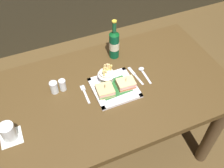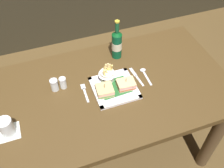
# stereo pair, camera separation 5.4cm
# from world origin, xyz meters

# --- Properties ---
(ground_plane) EXTENTS (6.00, 6.00, 0.00)m
(ground_plane) POSITION_xyz_m (0.00, 0.00, 0.00)
(ground_plane) COLOR brown
(dining_table) EXTENTS (1.37, 0.76, 0.73)m
(dining_table) POSITION_xyz_m (0.00, 0.00, 0.59)
(dining_table) COLOR #4C361A
(dining_table) RESTS_ON ground_plane
(square_plate) EXTENTS (0.24, 0.24, 0.02)m
(square_plate) POSITION_xyz_m (0.02, -0.01, 0.73)
(square_plate) COLOR white
(square_plate) RESTS_ON dining_table
(sandwich_half_left) EXTENTS (0.10, 0.09, 0.07)m
(sandwich_half_left) POSITION_xyz_m (-0.04, -0.02, 0.76)
(sandwich_half_left) COLOR tan
(sandwich_half_left) RESTS_ON square_plate
(sandwich_half_right) EXTENTS (0.10, 0.08, 0.07)m
(sandwich_half_right) POSITION_xyz_m (0.09, -0.02, 0.76)
(sandwich_half_right) COLOR #DDB88D
(sandwich_half_right) RESTS_ON square_plate
(fries_cup) EXTENTS (0.10, 0.10, 0.11)m
(fries_cup) POSITION_xyz_m (0.01, 0.06, 0.78)
(fries_cup) COLOR white
(fries_cup) RESTS_ON square_plate
(beer_bottle) EXTENTS (0.06, 0.06, 0.26)m
(beer_bottle) POSITION_xyz_m (0.13, 0.24, 0.82)
(beer_bottle) COLOR #0A4B2B
(beer_bottle) RESTS_ON dining_table
(drink_coaster) EXTENTS (0.10, 0.10, 0.00)m
(drink_coaster) POSITION_xyz_m (-0.55, -0.10, 0.73)
(drink_coaster) COLOR white
(drink_coaster) RESTS_ON dining_table
(water_glass) EXTENTS (0.07, 0.07, 0.09)m
(water_glass) POSITION_xyz_m (-0.55, -0.10, 0.77)
(water_glass) COLOR silver
(water_glass) RESTS_ON dining_table
(fork) EXTENTS (0.02, 0.14, 0.00)m
(fork) POSITION_xyz_m (-0.14, 0.02, 0.73)
(fork) COLOR silver
(fork) RESTS_ON dining_table
(knife) EXTENTS (0.03, 0.16, 0.00)m
(knife) POSITION_xyz_m (0.18, 0.04, 0.73)
(knife) COLOR silver
(knife) RESTS_ON dining_table
(spoon) EXTENTS (0.04, 0.14, 0.01)m
(spoon) POSITION_xyz_m (0.23, 0.05, 0.73)
(spoon) COLOR silver
(spoon) RESTS_ON dining_table
(salt_shaker) EXTENTS (0.04, 0.04, 0.07)m
(salt_shaker) POSITION_xyz_m (-0.28, 0.10, 0.76)
(salt_shaker) COLOR silver
(salt_shaker) RESTS_ON dining_table
(pepper_shaker) EXTENTS (0.04, 0.04, 0.07)m
(pepper_shaker) POSITION_xyz_m (-0.24, 0.10, 0.76)
(pepper_shaker) COLOR silver
(pepper_shaker) RESTS_ON dining_table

